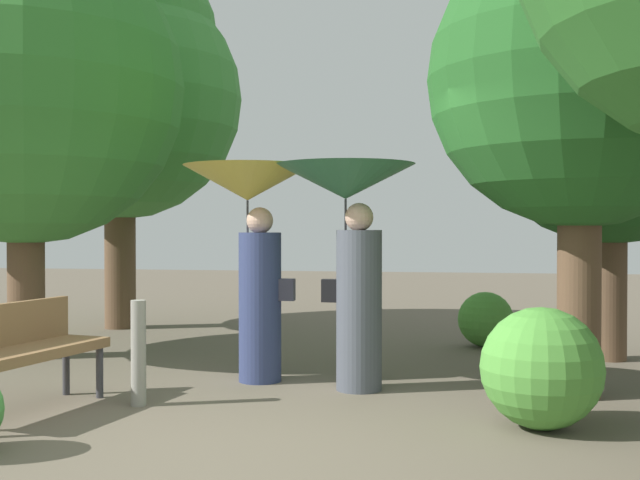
% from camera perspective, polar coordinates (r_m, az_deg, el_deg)
% --- Properties ---
extents(ground_plane, '(40.00, 40.00, 0.00)m').
position_cam_1_polar(ground_plane, '(5.31, -4.96, -14.59)').
color(ground_plane, brown).
extents(person_left, '(1.19, 1.19, 1.99)m').
position_cam_1_polar(person_left, '(7.26, -4.97, 1.28)').
color(person_left, navy).
rests_on(person_left, ground).
extents(person_right, '(1.22, 1.22, 1.97)m').
position_cam_1_polar(person_right, '(6.85, 2.20, 1.17)').
color(person_right, '#474C56').
rests_on(person_right, ground).
extents(park_bench, '(0.76, 1.57, 0.83)m').
position_cam_1_polar(park_bench, '(6.47, -21.10, -7.21)').
color(park_bench, '#38383D').
rests_on(park_bench, ground).
extents(tree_near_left, '(3.43, 3.43, 5.10)m').
position_cam_1_polar(tree_near_left, '(9.28, -20.63, 11.91)').
color(tree_near_left, brown).
rests_on(tree_near_left, ground).
extents(tree_near_right, '(2.53, 2.53, 4.40)m').
position_cam_1_polar(tree_near_right, '(7.04, 18.37, 12.97)').
color(tree_near_right, brown).
rests_on(tree_near_right, ground).
extents(tree_mid_left, '(3.42, 3.42, 5.46)m').
position_cam_1_polar(tree_mid_left, '(11.59, -14.35, 11.29)').
color(tree_mid_left, brown).
rests_on(tree_mid_left, ground).
extents(tree_far_back, '(2.84, 2.84, 4.50)m').
position_cam_1_polar(tree_far_back, '(9.05, 20.36, 10.17)').
color(tree_far_back, brown).
rests_on(tree_far_back, ground).
extents(bush_path_right, '(0.86, 0.86, 0.86)m').
position_cam_1_polar(bush_path_right, '(5.80, 15.79, -8.93)').
color(bush_path_right, '#4C9338').
rests_on(bush_path_right, ground).
extents(bush_behind_bench, '(0.65, 0.65, 0.65)m').
position_cam_1_polar(bush_behind_bench, '(9.56, 11.93, -5.66)').
color(bush_behind_bench, '#4C9338').
rests_on(bush_behind_bench, ground).
extents(path_marker_post, '(0.12, 0.12, 0.84)m').
position_cam_1_polar(path_marker_post, '(6.46, -13.04, -7.99)').
color(path_marker_post, gray).
rests_on(path_marker_post, ground).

